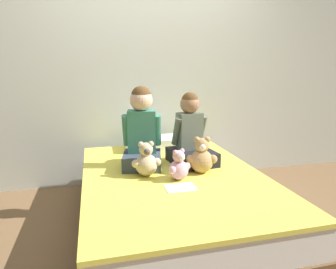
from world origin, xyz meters
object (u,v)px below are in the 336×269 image
child_on_right (191,137)px  sign_card (180,188)px  bed (173,200)px  child_on_left (142,131)px  teddy_bear_between_children (179,167)px  pillow_at_headboard (153,143)px  teddy_bear_held_by_right_child (202,158)px  teddy_bear_held_by_left_child (146,161)px

child_on_right → sign_card: size_ratio=2.91×
bed → child_on_left: bearing=129.7°
teddy_bear_between_children → sign_card: size_ratio=1.11×
sign_card → child_on_left: bearing=108.7°
pillow_at_headboard → teddy_bear_held_by_right_child: bearing=-74.3°
pillow_at_headboard → bed: bearing=-90.0°
bed → child_on_right: 0.56m
child_on_left → pillow_at_headboard: child_on_left is taller
sign_card → child_on_right: bearing=65.0°
teddy_bear_held_by_right_child → teddy_bear_between_children: bearing=-142.2°
child_on_left → teddy_bear_between_children: bearing=-48.5°
pillow_at_headboard → sign_card: (-0.02, -1.06, -0.05)m
child_on_left → child_on_right: size_ratio=1.10×
teddy_bear_held_by_left_child → teddy_bear_held_by_right_child: 0.44m
child_on_right → sign_card: (-0.25, -0.53, -0.23)m
pillow_at_headboard → child_on_right: bearing=-67.5°
child_on_right → teddy_bear_between_children: child_on_right is taller
teddy_bear_held_by_right_child → sign_card: (-0.25, -0.26, -0.12)m
child_on_left → teddy_bear_between_children: child_on_left is taller
child_on_right → pillow_at_headboard: (-0.22, 0.53, -0.17)m
child_on_right → sign_card: 0.62m
bed → pillow_at_headboard: (0.00, 0.78, 0.28)m
bed → sign_card: sign_card is taller
sign_card → teddy_bear_held_by_right_child: bearing=46.1°
teddy_bear_between_children → sign_card: (-0.03, -0.16, -0.10)m
teddy_bear_held_by_right_child → pillow_at_headboard: size_ratio=0.50×
child_on_right → teddy_bear_between_children: bearing=-127.6°
teddy_bear_held_by_left_child → teddy_bear_held_by_right_child: size_ratio=0.93×
child_on_left → sign_card: size_ratio=3.19×
child_on_right → pillow_at_headboard: child_on_right is taller
child_on_right → pillow_at_headboard: 0.60m
pillow_at_headboard → sign_card: size_ratio=2.76×
pillow_at_headboard → sign_card: bearing=-91.3°
child_on_left → child_on_right: bearing=11.6°
child_on_right → teddy_bear_between_children: 0.44m
bed → child_on_left: (-0.20, 0.24, 0.52)m
teddy_bear_held_by_left_child → pillow_at_headboard: (0.21, 0.76, -0.06)m
bed → teddy_bear_held_by_right_child: size_ratio=6.60×
teddy_bear_held_by_right_child → teddy_bear_between_children: 0.24m
teddy_bear_held_by_right_child → child_on_right: bearing=103.8°
teddy_bear_held_by_right_child → sign_card: 0.38m
child_on_left → sign_card: bearing=-59.6°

